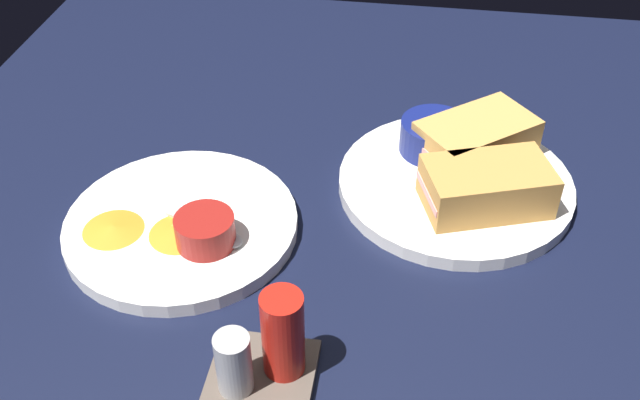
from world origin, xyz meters
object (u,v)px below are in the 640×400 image
sandwich_half_near (487,187)px  spoon_by_dark_ramekin (469,173)px  ramekin_light_gravy (205,230)px  condiment_caddy (265,355)px  sandwich_half_far (476,140)px  ramekin_dark_sauce (434,135)px  spoon_by_gravy_ramekin (218,235)px  plate_sandwich_main (455,184)px  plate_chips_companion (182,225)px

sandwich_half_near → spoon_by_dark_ramekin: size_ratio=1.84×
ramekin_light_gravy → condiment_caddy: 17.10cm
sandwich_half_far → ramekin_dark_sauce: (4.71, -0.62, -0.32)cm
ramekin_light_gravy → sandwich_half_near: bearing=-159.4°
sandwich_half_near → condiment_caddy: size_ratio=1.56×
spoon_by_gravy_ramekin → condiment_caddy: bearing=118.2°
plate_sandwich_main → ramekin_light_gravy: bearing=30.2°
spoon_by_dark_ramekin → plate_chips_companion: bearing=22.3°
ramekin_light_gravy → plate_chips_companion: bearing=-39.8°
plate_chips_companion → condiment_caddy: 21.85cm
sandwich_half_near → plate_chips_companion: bearing=13.2°
sandwich_half_near → spoon_by_gravy_ramekin: (26.78, 9.51, -2.04)cm
spoon_by_dark_ramekin → condiment_caddy: condiment_caddy is taller
sandwich_half_far → spoon_by_dark_ramekin: sandwich_half_far is taller
spoon_by_gravy_ramekin → condiment_caddy: condiment_caddy is taller
spoon_by_gravy_ramekin → spoon_by_dark_ramekin: bearing=-150.3°
ramekin_dark_sauce → spoon_by_gravy_ramekin: (21.02, 18.68, -1.71)cm
spoon_by_dark_ramekin → ramekin_light_gravy: 30.41cm
ramekin_dark_sauce → condiment_caddy: (12.79, 34.02, -0.27)cm
ramekin_dark_sauce → plate_chips_companion: (25.66, 16.55, -2.88)cm
plate_chips_companion → ramekin_light_gravy: bearing=140.2°
sandwich_half_near → ramekin_light_gravy: (27.75, 10.43, -0.65)cm
spoon_by_dark_ramekin → plate_chips_companion: size_ratio=0.33×
ramekin_light_gravy → condiment_caddy: condiment_caddy is taller
plate_sandwich_main → ramekin_light_gravy: size_ratio=4.34×
sandwich_half_near → spoon_by_gravy_ramekin: 28.49cm
ramekin_dark_sauce → spoon_by_gravy_ramekin: size_ratio=0.83×
sandwich_half_far → ramekin_dark_sauce: bearing=-7.5°
plate_sandwich_main → spoon_by_gravy_ramekin: 27.36cm
sandwich_half_near → plate_sandwich_main: bearing=-53.0°
plate_sandwich_main → spoon_by_dark_ramekin: size_ratio=3.25×
ramekin_light_gravy → spoon_by_gravy_ramekin: (-0.97, -0.92, -1.39)cm
ramekin_dark_sauce → condiment_caddy: size_ratio=0.84×
plate_chips_companion → ramekin_light_gravy: ramekin_light_gravy is taller
plate_chips_companion → spoon_by_gravy_ramekin: spoon_by_gravy_ramekin is taller
plate_chips_companion → ramekin_light_gravy: (-3.67, 3.06, 2.55)cm
sandwich_half_near → sandwich_half_far: same height
spoon_by_gravy_ramekin → condiment_caddy: size_ratio=1.01×
plate_sandwich_main → spoon_by_dark_ramekin: bearing=-148.3°
sandwich_half_far → spoon_by_gravy_ramekin: bearing=35.1°
plate_sandwich_main → spoon_by_gravy_ramekin: bearing=29.5°
ramekin_light_gravy → spoon_by_gravy_ramekin: ramekin_light_gravy is taller
plate_sandwich_main → spoon_by_dark_ramekin: 2.09cm
ramekin_dark_sauce → spoon_by_gravy_ramekin: 28.17cm
spoon_by_gravy_ramekin → plate_sandwich_main: bearing=-150.5°
spoon_by_dark_ramekin → spoon_by_gravy_ramekin: (25.26, 14.40, 0.00)cm
sandwich_half_near → ramekin_light_gravy: bearing=20.6°
ramekin_light_gravy → spoon_by_gravy_ramekin: 1.93cm
spoon_by_dark_ramekin → ramekin_light_gravy: ramekin_light_gravy is taller
spoon_by_dark_ramekin → condiment_caddy: (17.04, 29.73, 1.44)cm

